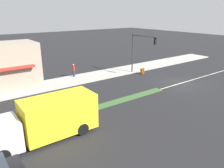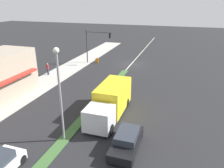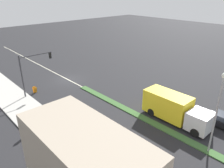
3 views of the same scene
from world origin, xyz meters
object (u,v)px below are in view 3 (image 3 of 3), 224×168
(delivery_truck, at_px, (174,108))
(street_lamp, at_px, (218,104))
(warning_aframe_sign, at_px, (35,90))
(traffic_signal_main, at_px, (32,67))
(pedestrian, at_px, (31,123))

(delivery_truck, bearing_deg, street_lamp, 66.48)
(warning_aframe_sign, bearing_deg, traffic_signal_main, 71.94)
(pedestrian, bearing_deg, warning_aframe_sign, -116.54)
(street_lamp, height_order, warning_aframe_sign, street_lamp)
(street_lamp, bearing_deg, pedestrian, -52.59)
(traffic_signal_main, distance_m, street_lamp, 22.38)
(pedestrian, relative_size, delivery_truck, 0.23)
(traffic_signal_main, bearing_deg, pedestrian, 62.95)
(street_lamp, bearing_deg, delivery_truck, -113.52)
(street_lamp, xyz_separation_m, warning_aframe_sign, (5.95, -22.03, -4.35))
(traffic_signal_main, xyz_separation_m, warning_aframe_sign, (-0.17, -0.52, -3.47))
(street_lamp, relative_size, pedestrian, 4.23)
(street_lamp, bearing_deg, warning_aframe_sign, -74.87)
(street_lamp, relative_size, delivery_truck, 0.98)
(warning_aframe_sign, bearing_deg, street_lamp, 105.13)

